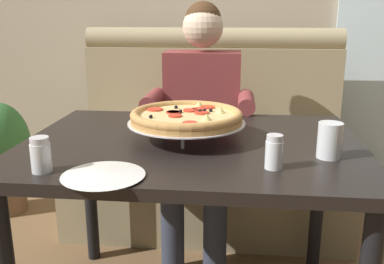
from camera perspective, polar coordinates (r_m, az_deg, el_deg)
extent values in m
cube|color=#998966|center=(2.51, 1.97, -7.56)|extent=(1.57, 0.60, 0.46)
cube|color=#998966|center=(2.75, 2.64, 4.40)|extent=(1.57, 0.18, 0.65)
cylinder|color=#998966|center=(2.71, 2.74, 12.21)|extent=(1.57, 0.14, 0.14)
cube|color=black|center=(1.59, 0.03, -1.88)|extent=(1.24, 0.92, 0.04)
cylinder|color=black|center=(2.20, -13.37, -7.82)|extent=(0.06, 0.06, 0.72)
cylinder|color=black|center=(2.12, 16.32, -8.97)|extent=(0.06, 0.06, 0.72)
cube|color=#2D3342|center=(2.17, 0.90, -2.69)|extent=(0.34, 0.40, 0.15)
cylinder|color=#2D3342|center=(2.08, -2.59, -12.78)|extent=(0.11, 0.11, 0.46)
cylinder|color=#2D3342|center=(2.06, 3.07, -13.05)|extent=(0.11, 0.11, 0.46)
cube|color=brown|center=(2.33, 1.42, 3.78)|extent=(0.40, 0.22, 0.56)
cylinder|color=brown|center=(2.14, -5.23, 4.25)|extent=(0.08, 0.28, 0.08)
cylinder|color=brown|center=(2.10, 7.21, 3.98)|extent=(0.08, 0.28, 0.08)
sphere|color=beige|center=(2.27, 1.44, 13.75)|extent=(0.21, 0.21, 0.21)
sphere|color=#472D19|center=(2.28, 1.47, 14.64)|extent=(0.19, 0.19, 0.19)
cylinder|color=silver|center=(1.48, -1.24, -1.05)|extent=(0.01, 0.01, 0.06)
cylinder|color=silver|center=(1.66, -3.85, 0.70)|extent=(0.01, 0.01, 0.06)
cylinder|color=silver|center=(1.64, 2.89, 0.52)|extent=(0.01, 0.01, 0.06)
torus|color=silver|center=(1.59, -0.73, 0.99)|extent=(0.24, 0.24, 0.01)
cylinder|color=silver|center=(1.58, -0.73, 1.27)|extent=(0.43, 0.43, 0.00)
cylinder|color=tan|center=(1.58, -0.74, 1.66)|extent=(0.41, 0.41, 0.02)
torus|color=tan|center=(1.58, -0.74, 2.33)|extent=(0.41, 0.41, 0.03)
cylinder|color=#E5C17A|center=(1.58, -0.74, 2.15)|extent=(0.35, 0.35, 0.01)
cylinder|color=red|center=(1.60, -2.51, 2.64)|extent=(0.05, 0.05, 0.01)
cylinder|color=red|center=(1.66, 0.85, 3.07)|extent=(0.05, 0.05, 0.01)
cylinder|color=red|center=(1.55, -2.26, 2.17)|extent=(0.05, 0.05, 0.01)
cylinder|color=red|center=(1.59, 1.27, 2.57)|extent=(0.05, 0.05, 0.01)
cylinder|color=red|center=(1.44, -0.27, 1.18)|extent=(0.05, 0.05, 0.01)
cylinder|color=red|center=(1.60, -2.43, 2.61)|extent=(0.05, 0.05, 0.01)
cylinder|color=red|center=(1.66, -4.92, 3.01)|extent=(0.06, 0.06, 0.01)
cylinder|color=red|center=(1.63, -0.26, 2.89)|extent=(0.05, 0.05, 0.01)
cylinder|color=red|center=(1.69, 2.05, 3.31)|extent=(0.06, 0.06, 0.01)
sphere|color=black|center=(1.60, -1.53, 2.77)|extent=(0.01, 0.01, 0.01)
sphere|color=black|center=(1.68, -2.14, 3.32)|extent=(0.01, 0.01, 0.01)
sphere|color=black|center=(1.53, -5.49, 2.05)|extent=(0.01, 0.01, 0.01)
sphere|color=black|center=(1.61, 1.66, 2.86)|extent=(0.01, 0.01, 0.01)
sphere|color=black|center=(1.62, 2.51, 2.90)|extent=(0.01, 0.01, 0.01)
sphere|color=black|center=(1.61, 1.05, 2.80)|extent=(0.01, 0.01, 0.01)
cone|color=#CCC675|center=(1.70, 0.94, 3.73)|extent=(0.04, 0.04, 0.02)
cone|color=#CCC675|center=(1.49, 1.95, 2.01)|extent=(0.04, 0.04, 0.02)
cone|color=#CCC675|center=(1.60, 3.80, 2.95)|extent=(0.04, 0.04, 0.02)
cylinder|color=white|center=(1.32, 10.82, -3.01)|extent=(0.05, 0.05, 0.09)
cylinder|color=#4C6633|center=(1.32, 10.78, -3.74)|extent=(0.05, 0.05, 0.05)
cylinder|color=silver|center=(1.30, 10.94, -0.80)|extent=(0.05, 0.05, 0.02)
cylinder|color=white|center=(1.34, -19.41, -3.26)|extent=(0.06, 0.06, 0.09)
cylinder|color=silver|center=(1.35, -19.33, -4.08)|extent=(0.05, 0.05, 0.05)
cylinder|color=silver|center=(1.33, -19.61, -1.07)|extent=(0.05, 0.05, 0.02)
cylinder|color=white|center=(1.26, -11.69, -5.74)|extent=(0.17, 0.17, 0.01)
cone|color=white|center=(1.26, -11.71, -5.36)|extent=(0.24, 0.24, 0.01)
cylinder|color=silver|center=(1.45, 17.80, -1.06)|extent=(0.08, 0.08, 0.12)
cylinder|color=white|center=(1.46, 17.71, -2.19)|extent=(0.07, 0.07, 0.06)
cylinder|color=black|center=(3.82, 23.30, -0.91)|extent=(0.02, 0.02, 0.44)
cylinder|color=brown|center=(2.98, -23.41, -7.61)|extent=(0.24, 0.24, 0.22)
ellipsoid|color=#336B33|center=(2.87, -24.11, -1.52)|extent=(0.36, 0.36, 0.52)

